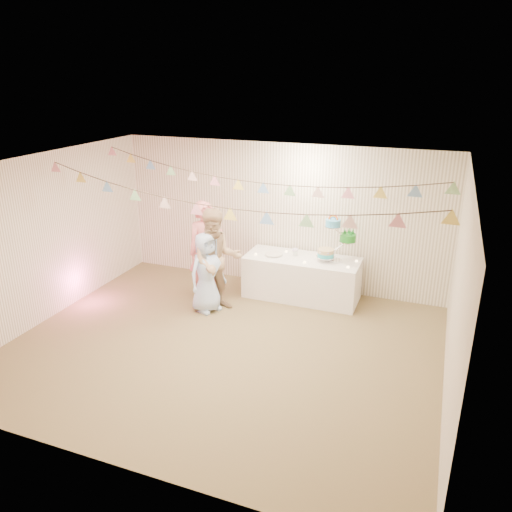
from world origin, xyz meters
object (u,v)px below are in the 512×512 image
(person_adult_b, at_px, (217,261))
(person_child, at_px, (207,272))
(table, at_px, (302,278))
(cake_stand, at_px, (336,239))
(person_adult_a, at_px, (206,251))

(person_adult_b, distance_m, person_child, 0.25)
(table, distance_m, cake_stand, 0.94)
(person_adult_b, bearing_deg, cake_stand, -4.64)
(person_child, bearing_deg, person_adult_b, -26.45)
(person_adult_a, xyz_separation_m, person_child, (0.23, -0.46, -0.19))
(person_child, bearing_deg, table, -24.92)
(person_adult_b, bearing_deg, table, 4.15)
(person_adult_b, bearing_deg, person_child, -177.54)
(cake_stand, bearing_deg, table, -174.81)
(person_child, bearing_deg, person_adult_a, 53.01)
(person_adult_a, bearing_deg, table, -25.92)
(cake_stand, distance_m, person_adult_b, 2.01)
(person_adult_b, bearing_deg, person_adult_a, 100.62)
(table, relative_size, person_adult_a, 1.14)
(cake_stand, height_order, person_adult_b, person_adult_b)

